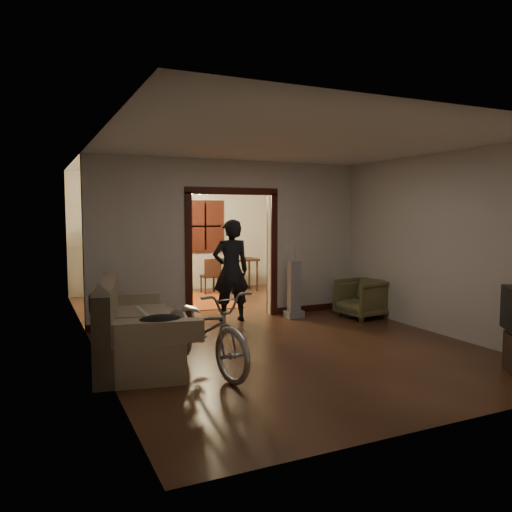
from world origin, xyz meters
TOP-DOWN VIEW (x-y plane):
  - floor at (0.00, 0.00)m, footprint 5.00×8.50m
  - ceiling at (0.00, 0.00)m, footprint 5.00×8.50m
  - wall_back at (0.00, 4.25)m, footprint 5.00×0.02m
  - wall_left at (-2.50, 0.00)m, footprint 0.02×8.50m
  - wall_right at (2.50, 0.00)m, footprint 0.02×8.50m
  - partition_wall at (0.00, 0.75)m, footprint 5.00×0.14m
  - door_casing at (0.00, 0.75)m, footprint 1.74×0.20m
  - far_window at (0.70, 4.21)m, footprint 0.98×0.06m
  - chandelier at (0.00, 2.50)m, footprint 0.24×0.24m
  - light_switch at (1.05, 0.68)m, footprint 0.08×0.01m
  - sofa at (-2.02, -1.12)m, footprint 1.41×2.36m
  - rolled_paper at (-1.92, -0.82)m, footprint 0.09×0.75m
  - jacket at (-1.97, -2.03)m, footprint 0.51×0.39m
  - bicycle at (-1.40, -1.87)m, footprint 1.03×1.99m
  - armchair at (2.15, -0.18)m, footprint 0.85×0.83m
  - vacuum at (1.04, 0.32)m, footprint 0.34×0.28m
  - person at (-0.10, 0.51)m, footprint 0.68×0.48m
  - oriental_rug at (-0.12, 2.62)m, footprint 1.76×2.22m
  - locker at (-1.26, 3.84)m, footprint 0.92×0.66m
  - globe at (-1.26, 3.84)m, footprint 0.31×0.31m
  - desk at (1.22, 3.52)m, footprint 1.15×0.83m
  - desk_chair at (0.54, 3.44)m, footprint 0.41×0.41m

SIDE VIEW (x-z plane):
  - floor at x=0.00m, z-range -0.01..0.01m
  - oriental_rug at x=-0.12m, z-range 0.00..0.02m
  - armchair at x=2.15m, z-range 0.00..0.69m
  - desk at x=1.22m, z-range 0.00..0.77m
  - desk_chair at x=0.54m, z-range 0.00..0.83m
  - bicycle at x=-1.40m, z-range 0.00..1.00m
  - sofa at x=-2.02m, z-range 0.00..1.02m
  - vacuum at x=1.04m, z-range 0.00..1.02m
  - rolled_paper at x=-1.92m, z-range 0.48..0.58m
  - jacket at x=-1.97m, z-range 0.61..0.75m
  - locker at x=-1.26m, z-range 0.00..1.67m
  - person at x=-0.10m, z-range 0.00..1.77m
  - door_casing at x=0.00m, z-range -0.06..2.26m
  - light_switch at x=1.05m, z-range 1.19..1.31m
  - wall_back at x=0.00m, z-range 0.00..2.80m
  - wall_left at x=-2.50m, z-range 0.00..2.80m
  - wall_right at x=2.50m, z-range 0.00..2.80m
  - partition_wall at x=0.00m, z-range 0.00..2.80m
  - far_window at x=0.70m, z-range 0.91..2.19m
  - globe at x=-1.26m, z-range 1.79..2.09m
  - chandelier at x=0.00m, z-range 2.23..2.47m
  - ceiling at x=0.00m, z-range 2.79..2.80m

